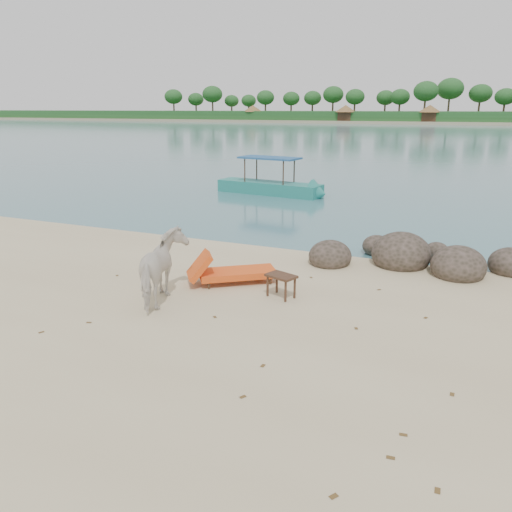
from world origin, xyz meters
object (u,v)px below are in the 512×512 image
at_px(side_table, 281,287).
at_px(boat_near, 269,163).
at_px(lounge_chair, 237,270).
at_px(cow, 164,270).
at_px(boulders, 424,260).

xyz_separation_m(side_table, boat_near, (-5.41, 12.83, 1.16)).
xyz_separation_m(side_table, lounge_chair, (-1.27, 0.50, 0.08)).
bearing_deg(lounge_chair, cow, -152.92).
xyz_separation_m(boulders, lounge_chair, (-3.88, -2.92, 0.11)).
bearing_deg(boat_near, lounge_chair, -64.08).
distance_m(cow, boat_near, 14.42).
bearing_deg(boulders, lounge_chair, -142.99).
relative_size(cow, boat_near, 0.30).
bearing_deg(side_table, boat_near, 132.91).
height_order(side_table, lounge_chair, lounge_chair).
bearing_deg(boat_near, side_table, -59.80).
xyz_separation_m(cow, boat_near, (-3.28, 14.03, 0.68)).
bearing_deg(boat_near, cow, -69.53).
height_order(boulders, side_table, boulders).
relative_size(boulders, lounge_chair, 2.90).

